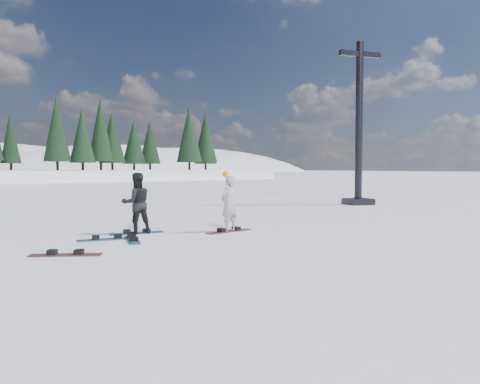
% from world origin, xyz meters
% --- Properties ---
extents(ground, '(420.00, 420.00, 0.00)m').
position_xyz_m(ground, '(0.00, 0.00, 0.00)').
color(ground, white).
rests_on(ground, ground).
extents(lift_tower, '(2.19, 1.57, 8.17)m').
position_xyz_m(lift_tower, '(12.27, 4.58, 3.32)').
color(lift_tower, black).
rests_on(lift_tower, ground).
extents(snowboarder_woman, '(0.67, 0.51, 1.78)m').
position_xyz_m(snowboarder_woman, '(1.08, 0.38, 0.83)').
color(snowboarder_woman, '#B0AFB5').
rests_on(snowboarder_woman, ground).
extents(snowboarder_man, '(0.95, 0.80, 1.74)m').
position_xyz_m(snowboarder_man, '(-1.22, 1.69, 0.87)').
color(snowboarder_man, black).
rests_on(snowboarder_man, ground).
extents(snowboard_woman, '(1.52, 0.38, 0.03)m').
position_xyz_m(snowboard_woman, '(1.08, 0.39, 0.01)').
color(snowboard_woman, maroon).
rests_on(snowboard_woman, ground).
extents(snowboard_man, '(1.53, 0.55, 0.03)m').
position_xyz_m(snowboard_man, '(-1.22, 1.69, 0.01)').
color(snowboard_man, '#1A4D8F').
rests_on(snowboard_man, ground).
extents(snowboard_loose_b, '(1.41, 1.05, 0.03)m').
position_xyz_m(snowboard_loose_b, '(-3.86, -0.47, 0.01)').
color(snowboard_loose_b, maroon).
rests_on(snowboard_loose_b, ground).
extents(snowboard_loose_a, '(0.76, 1.51, 0.03)m').
position_xyz_m(snowboard_loose_a, '(-1.85, 0.59, 0.01)').
color(snowboard_loose_a, '#19658E').
rests_on(snowboard_loose_a, ground).
extents(snowboard_loose_c, '(1.52, 0.65, 0.03)m').
position_xyz_m(snowboard_loose_c, '(-2.33, 1.09, 0.01)').
color(snowboard_loose_c, '#175780').
rests_on(snowboard_loose_c, ground).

